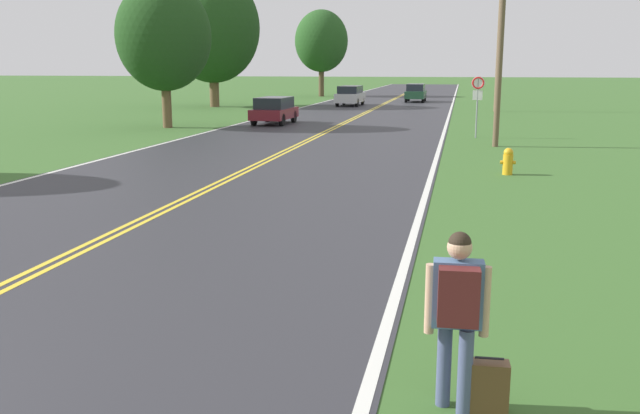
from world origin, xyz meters
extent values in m
cylinder|color=#475175|center=(6.62, 2.47, 0.43)|extent=(0.14, 0.14, 0.87)
cylinder|color=#475175|center=(6.82, 2.32, 0.43)|extent=(0.14, 0.14, 0.87)
cube|color=#4C6B93|center=(6.72, 2.40, 1.19)|extent=(0.48, 0.22, 0.65)
sphere|color=tan|center=(6.72, 2.40, 1.64)|extent=(0.23, 0.23, 0.23)
sphere|color=#2D2319|center=(6.72, 2.40, 1.69)|extent=(0.22, 0.22, 0.22)
cylinder|color=tan|center=(6.47, 2.39, 1.13)|extent=(0.09, 0.09, 0.69)
cylinder|color=tan|center=(6.98, 2.41, 1.13)|extent=(0.09, 0.09, 0.69)
cube|color=#561E1E|center=(6.73, 2.21, 1.22)|extent=(0.38, 0.20, 0.55)
cube|color=brown|center=(7.05, 2.39, 0.27)|extent=(0.40, 0.22, 0.53)
cylinder|color=black|center=(7.05, 2.39, 0.57)|extent=(0.27, 0.04, 0.02)
cylinder|color=gold|center=(8.14, 17.57, 0.31)|extent=(0.30, 0.30, 0.62)
sphere|color=gold|center=(8.14, 17.57, 0.68)|extent=(0.29, 0.29, 0.29)
cylinder|color=gold|center=(8.33, 17.57, 0.38)|extent=(0.08, 0.11, 0.11)
cylinder|color=gold|center=(7.95, 17.57, 0.38)|extent=(0.08, 0.11, 0.11)
cylinder|color=gray|center=(7.37, 28.44, 1.38)|extent=(0.07, 0.07, 2.77)
cylinder|color=white|center=(7.37, 28.42, 2.52)|extent=(0.60, 0.02, 0.60)
torus|color=red|center=(7.37, 28.41, 2.52)|extent=(0.55, 0.07, 0.55)
cube|color=white|center=(7.37, 28.42, 1.97)|extent=(0.44, 0.02, 0.44)
cylinder|color=brown|center=(8.10, 25.09, 3.63)|extent=(0.24, 0.24, 7.27)
cylinder|color=brown|center=(9.06, 47.57, 4.74)|extent=(0.24, 0.24, 9.48)
cylinder|color=brown|center=(-8.89, 30.47, 1.35)|extent=(0.50, 0.50, 2.71)
ellipsoid|color=#1E4219|center=(-8.89, 30.47, 4.83)|extent=(5.01, 5.01, 5.76)
cylinder|color=brown|center=(-8.40, 69.28, 1.73)|extent=(0.57, 0.57, 3.46)
ellipsoid|color=#234C1E|center=(-8.40, 69.28, 5.88)|extent=(5.69, 5.69, 6.55)
cylinder|color=brown|center=(-13.08, 48.94, 1.52)|extent=(0.76, 0.76, 3.04)
ellipsoid|color=#1E4219|center=(-13.08, 48.94, 6.25)|extent=(7.55, 7.55, 8.68)
cylinder|color=black|center=(-4.64, 35.15, 0.35)|extent=(0.22, 0.71, 0.70)
cylinder|color=black|center=(-3.00, 35.11, 0.35)|extent=(0.22, 0.71, 0.70)
cylinder|color=black|center=(-4.70, 32.69, 0.35)|extent=(0.22, 0.71, 0.70)
cylinder|color=black|center=(-3.06, 32.65, 0.35)|extent=(0.22, 0.71, 0.70)
cube|color=maroon|center=(-3.85, 33.90, 0.61)|extent=(1.93, 4.01, 0.58)
cube|color=#1E232D|center=(-3.85, 33.90, 1.21)|extent=(1.68, 2.82, 0.63)
cylinder|color=black|center=(-3.29, 54.11, 0.34)|extent=(0.22, 0.69, 0.68)
cylinder|color=black|center=(-1.65, 54.07, 0.34)|extent=(0.22, 0.69, 0.68)
cylinder|color=black|center=(-3.36, 51.31, 0.34)|extent=(0.22, 0.69, 0.68)
cylinder|color=black|center=(-1.72, 51.27, 0.34)|extent=(0.22, 0.69, 0.68)
cube|color=silver|center=(-2.51, 52.69, 0.67)|extent=(1.95, 4.55, 0.73)
cube|color=#1E232D|center=(-2.51, 52.69, 1.34)|extent=(1.70, 3.20, 0.60)
cylinder|color=black|center=(3.21, 58.38, 0.39)|extent=(0.21, 0.78, 0.78)
cylinder|color=black|center=(1.69, 58.39, 0.39)|extent=(0.21, 0.78, 0.78)
cylinder|color=black|center=(3.23, 60.99, 0.39)|extent=(0.21, 0.78, 0.78)
cylinder|color=black|center=(1.71, 61.00, 0.39)|extent=(0.21, 0.78, 0.78)
cube|color=#1E472D|center=(2.46, 59.69, 0.69)|extent=(1.75, 4.21, 0.67)
cube|color=#1E232D|center=(2.46, 59.69, 1.33)|extent=(1.54, 2.95, 0.63)
camera|label=1|loc=(6.69, -3.82, 3.30)|focal=38.00mm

